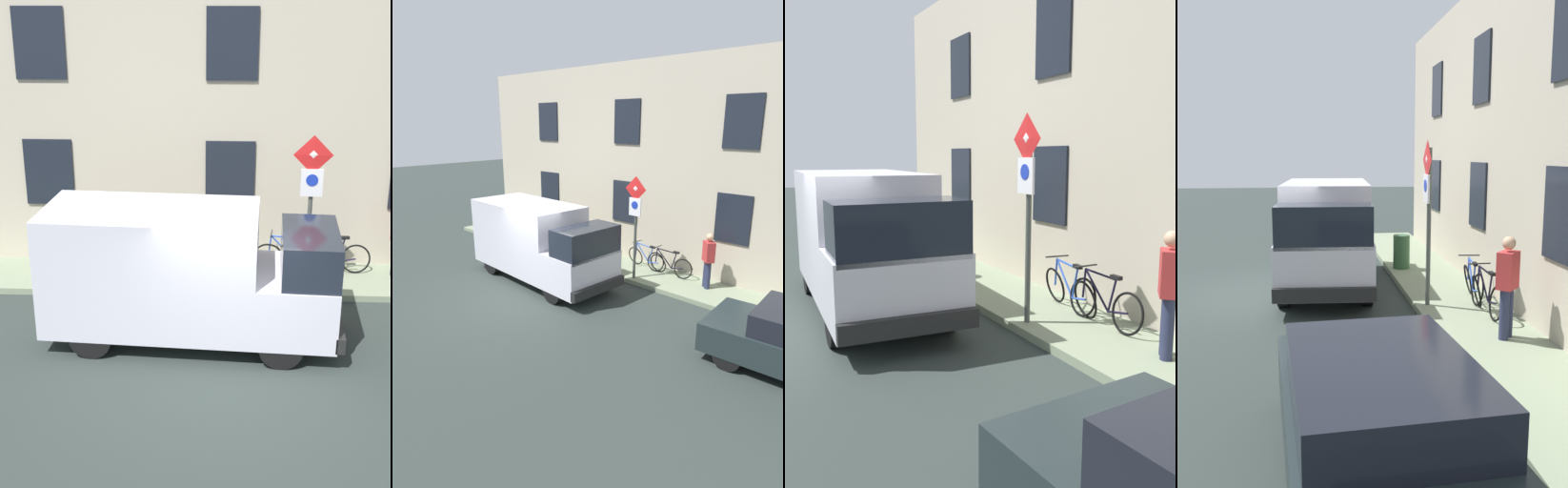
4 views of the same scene
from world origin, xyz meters
TOP-DOWN VIEW (x-y plane):
  - ground_plane at (0.00, 0.00)m, footprint 80.00×80.00m
  - sidewalk_slab at (4.07, 0.00)m, footprint 1.80×16.91m
  - building_facade at (5.32, 0.00)m, footprint 0.75×14.91m
  - sign_post_stacked at (3.38, -1.63)m, footprint 0.15×0.56m
  - delivery_van at (1.47, 0.79)m, footprint 2.31×5.44m
  - bicycle_black at (4.42, -2.31)m, footprint 0.46×1.71m
  - bicycle_blue at (4.42, -1.41)m, footprint 0.49×1.72m
  - pedestrian at (4.26, -3.76)m, footprint 0.46×0.47m
  - litter_bin at (3.52, 1.94)m, footprint 0.44×0.44m

SIDE VIEW (x-z plane):
  - ground_plane at x=0.00m, z-range 0.00..0.00m
  - sidewalk_slab at x=4.07m, z-range 0.00..0.14m
  - bicycle_black at x=4.42m, z-range 0.07..0.96m
  - bicycle_blue at x=4.42m, z-range 0.07..0.95m
  - litter_bin at x=3.52m, z-range 0.14..1.04m
  - pedestrian at x=4.26m, z-range 0.21..1.93m
  - delivery_van at x=1.47m, z-range 0.08..2.58m
  - sign_post_stacked at x=3.38m, z-range 0.70..3.89m
  - building_facade at x=5.32m, z-range 0.00..7.01m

